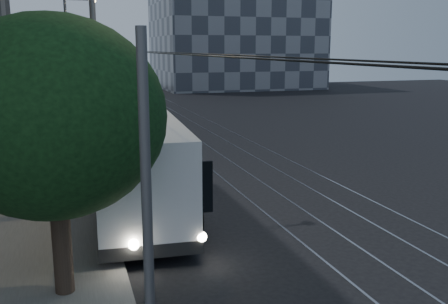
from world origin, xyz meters
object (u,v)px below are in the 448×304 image
at_px(trolleybus, 133,153).
at_px(car_white_d, 103,101).
at_px(streetlamp_near, 106,16).
at_px(streetlamp_far, 73,46).
at_px(car_white_c, 102,111).
at_px(car_white_b, 93,117).
at_px(car_white_a, 101,133).
at_px(pickup_silver, 138,143).

distance_m(trolleybus, car_white_d, 31.65).
xyz_separation_m(streetlamp_near, streetlamp_far, (-0.62, 23.07, -0.92)).
height_order(car_white_c, streetlamp_far, streetlamp_far).
distance_m(car_white_b, streetlamp_far, 5.56).
relative_size(streetlamp_near, streetlamp_far, 1.18).
bearing_deg(streetlamp_near, car_white_b, 88.75).
bearing_deg(streetlamp_far, car_white_b, -56.73).
xyz_separation_m(car_white_b, streetlamp_far, (-1.09, 1.66, 5.19)).
xyz_separation_m(car_white_a, streetlamp_far, (-1.09, 9.93, 5.11)).
bearing_deg(car_white_a, streetlamp_far, 93.39).
bearing_deg(trolleybus, pickup_silver, 84.72).
relative_size(car_white_b, streetlamp_far, 0.46).
distance_m(streetlamp_near, streetlamp_far, 23.10).
relative_size(car_white_d, streetlamp_far, 0.38).
distance_m(car_white_b, car_white_d, 11.79).
bearing_deg(pickup_silver, car_white_b, 106.26).
xyz_separation_m(trolleybus, car_white_d, (1.18, 31.60, -1.18)).
height_order(car_white_a, car_white_b, car_white_a).
relative_size(car_white_a, streetlamp_far, 0.44).
bearing_deg(streetlamp_near, car_white_c, 86.77).
bearing_deg(car_white_b, streetlamp_near, -100.45).
bearing_deg(car_white_a, car_white_b, 87.12).
bearing_deg(car_white_c, streetlamp_near, -81.81).
bearing_deg(car_white_c, trolleybus, -79.83).
relative_size(trolleybus, car_white_c, 3.21).
relative_size(pickup_silver, car_white_c, 1.42).
relative_size(trolleybus, pickup_silver, 2.26).
bearing_deg(streetlamp_far, car_white_c, 39.24).
bearing_deg(car_white_b, car_white_d, 73.00).
bearing_deg(car_white_c, car_white_d, 96.79).
bearing_deg(pickup_silver, trolleybus, -90.14).
bearing_deg(streetlamp_near, pickup_silver, 76.76).
bearing_deg(trolleybus, car_white_b, 95.10).
bearing_deg(car_white_b, car_white_c, 65.20).
distance_m(trolleybus, car_white_c, 23.27).
height_order(car_white_a, car_white_c, car_white_a).
height_order(pickup_silver, streetlamp_far, streetlamp_far).
bearing_deg(trolleybus, car_white_c, 92.65).
xyz_separation_m(car_white_b, car_white_c, (0.92, 3.31, 0.03)).
bearing_deg(streetlamp_far, streetlamp_near, -88.45).
height_order(car_white_a, car_white_d, car_white_a).
xyz_separation_m(pickup_silver, car_white_c, (-0.68, 15.93, -0.13)).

